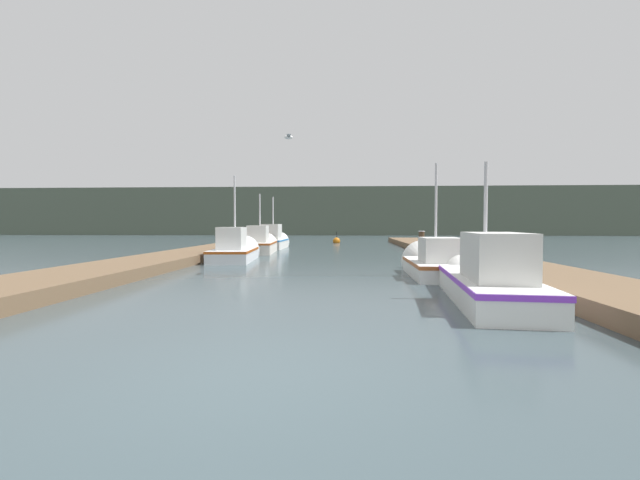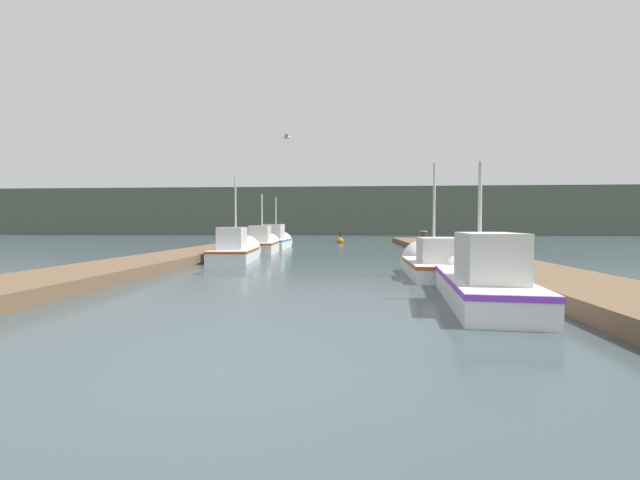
# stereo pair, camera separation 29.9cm
# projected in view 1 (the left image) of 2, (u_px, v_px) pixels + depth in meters

# --- Properties ---
(ground_plane) EXTENTS (200.00, 200.00, 0.00)m
(ground_plane) POSITION_uv_depth(u_px,v_px,m) (256.00, 382.00, 4.40)
(ground_plane) COLOR #38474C
(dock_left) EXTENTS (2.66, 40.00, 0.36)m
(dock_left) POSITION_uv_depth(u_px,v_px,m) (196.00, 254.00, 20.72)
(dock_left) COLOR brown
(dock_left) RESTS_ON ground_plane
(dock_right) EXTENTS (2.66, 40.00, 0.36)m
(dock_right) POSITION_uv_depth(u_px,v_px,m) (460.00, 255.00, 19.99)
(dock_right) COLOR brown
(dock_right) RESTS_ON ground_plane
(distant_shore_ridge) EXTENTS (120.00, 16.00, 7.01)m
(distant_shore_ridge) POSITION_uv_depth(u_px,v_px,m) (339.00, 212.00, 69.09)
(distant_shore_ridge) COLOR #4C5647
(distant_shore_ridge) RESTS_ON ground_plane
(fishing_boat_0) EXTENTS (1.96, 5.91, 3.36)m
(fishing_boat_0) POSITION_uv_depth(u_px,v_px,m) (483.00, 277.00, 9.39)
(fishing_boat_0) COLOR silver
(fishing_boat_0) RESTS_ON ground_plane
(fishing_boat_1) EXTENTS (1.73, 4.60, 4.06)m
(fishing_boat_1) POSITION_uv_depth(u_px,v_px,m) (433.00, 263.00, 13.82)
(fishing_boat_1) COLOR silver
(fishing_boat_1) RESTS_ON ground_plane
(fishing_boat_2) EXTENTS (2.01, 4.91, 4.28)m
(fishing_boat_2) POSITION_uv_depth(u_px,v_px,m) (236.00, 250.00, 19.27)
(fishing_boat_2) COLOR silver
(fishing_boat_2) RESTS_ON ground_plane
(fishing_boat_3) EXTENTS (1.91, 5.14, 3.77)m
(fishing_boat_3) POSITION_uv_depth(u_px,v_px,m) (261.00, 244.00, 24.52)
(fishing_boat_3) COLOR silver
(fishing_boat_3) RESTS_ON ground_plane
(fishing_boat_4) EXTENTS (1.66, 4.60, 3.87)m
(fishing_boat_4) POSITION_uv_depth(u_px,v_px,m) (273.00, 240.00, 28.64)
(fishing_boat_4) COLOR silver
(fishing_boat_4) RESTS_ON ground_plane
(mooring_piling_0) EXTENTS (0.24, 0.24, 1.00)m
(mooring_piling_0) POSITION_uv_depth(u_px,v_px,m) (440.00, 250.00, 18.41)
(mooring_piling_0) COLOR #473523
(mooring_piling_0) RESTS_ON ground_plane
(mooring_piling_1) EXTENTS (0.30, 0.30, 1.30)m
(mooring_piling_1) POSITION_uv_depth(u_px,v_px,m) (253.00, 239.00, 28.35)
(mooring_piling_1) COLOR #473523
(mooring_piling_1) RESTS_ON ground_plane
(mooring_piling_2) EXTENTS (0.36, 0.36, 1.25)m
(mooring_piling_2) POSITION_uv_depth(u_px,v_px,m) (422.00, 242.00, 23.56)
(mooring_piling_2) COLOR #473523
(mooring_piling_2) RESTS_ON ground_plane
(mooring_piling_3) EXTENTS (0.27, 0.27, 1.16)m
(mooring_piling_3) POSITION_uv_depth(u_px,v_px,m) (268.00, 237.00, 33.80)
(mooring_piling_3) COLOR #473523
(mooring_piling_3) RESTS_ON ground_plane
(channel_buoy) EXTENTS (0.62, 0.62, 1.12)m
(channel_buoy) POSITION_uv_depth(u_px,v_px,m) (337.00, 241.00, 36.53)
(channel_buoy) COLOR #BF6513
(channel_buoy) RESTS_ON ground_plane
(seagull_lead) EXTENTS (0.30, 0.56, 0.12)m
(seagull_lead) POSITION_uv_depth(u_px,v_px,m) (289.00, 137.00, 13.59)
(seagull_lead) COLOR white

